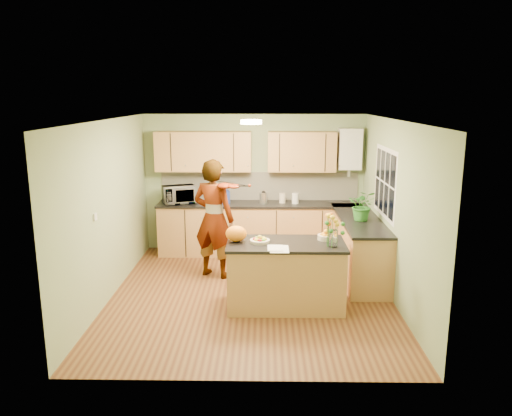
{
  "coord_description": "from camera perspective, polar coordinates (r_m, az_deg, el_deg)",
  "views": [
    {
      "loc": [
        0.19,
        -6.78,
        2.82
      ],
      "look_at": [
        0.07,
        0.5,
        1.18
      ],
      "focal_mm": 35.0,
      "sensor_mm": 36.0,
      "label": 1
    }
  ],
  "objects": [
    {
      "name": "window_right",
      "position": [
        7.71,
        14.52,
        2.82
      ],
      "size": [
        0.01,
        1.3,
        1.05
      ],
      "color": "white",
      "rests_on": "wall_right"
    },
    {
      "name": "flower_vase",
      "position": [
        6.47,
        8.88,
        -1.65
      ],
      "size": [
        0.27,
        0.27,
        0.49
      ],
      "rotation": [
        0.0,
        0.0,
        0.06
      ],
      "color": "silver",
      "rests_on": "peninsula_island"
    },
    {
      "name": "ceiling_lamp",
      "position": [
        7.09,
        -0.56,
        9.82
      ],
      "size": [
        0.3,
        0.3,
        0.07
      ],
      "color": "#FFEABF",
      "rests_on": "ceiling"
    },
    {
      "name": "fruit_dish",
      "position": [
        6.66,
        0.45,
        -3.65
      ],
      "size": [
        0.26,
        0.26,
        0.09
      ],
      "color": "beige",
      "rests_on": "peninsula_island"
    },
    {
      "name": "peninsula_island",
      "position": [
        6.82,
        3.41,
        -7.6
      ],
      "size": [
        1.58,
        0.81,
        0.91
      ],
      "color": "#BD834B",
      "rests_on": "floor"
    },
    {
      "name": "jar_white",
      "position": [
        8.91,
        4.5,
        1.11
      ],
      "size": [
        0.14,
        0.14,
        0.19
      ],
      "primitive_type": "cylinder",
      "rotation": [
        0.0,
        0.0,
        -0.15
      ],
      "color": "white",
      "rests_on": "back_counter"
    },
    {
      "name": "right_counter",
      "position": [
        8.13,
        11.68,
        -4.35
      ],
      "size": [
        0.62,
        2.24,
        0.94
      ],
      "color": "#BD834B",
      "rests_on": "floor"
    },
    {
      "name": "light_switch",
      "position": [
        6.73,
        -17.91,
        -0.97
      ],
      "size": [
        0.02,
        0.09,
        0.09
      ],
      "primitive_type": "cube",
      "color": "white",
      "rests_on": "wall_left"
    },
    {
      "name": "boiler",
      "position": [
        9.05,
        10.66,
        6.65
      ],
      "size": [
        0.4,
        0.3,
        0.86
      ],
      "color": "white",
      "rests_on": "wall_back"
    },
    {
      "name": "violinist",
      "position": [
        7.83,
        -4.85,
        -1.22
      ],
      "size": [
        0.81,
        0.69,
        1.88
      ],
      "primitive_type": "imported",
      "rotation": [
        0.0,
        0.0,
        2.72
      ],
      "color": "#D8A484",
      "rests_on": "floor"
    },
    {
      "name": "wall_right",
      "position": [
        7.19,
        15.53,
        -0.36
      ],
      "size": [
        0.02,
        4.5,
        2.5
      ],
      "primitive_type": "cube",
      "color": "#8AA475",
      "rests_on": "floor"
    },
    {
      "name": "orange_bag",
      "position": [
        6.7,
        -2.29,
        -2.94
      ],
      "size": [
        0.35,
        0.32,
        0.22
      ],
      "primitive_type": "ellipsoid",
      "rotation": [
        0.0,
        0.0,
        0.32
      ],
      "color": "orange",
      "rests_on": "peninsula_island"
    },
    {
      "name": "wall_back",
      "position": [
        9.17,
        -0.22,
        2.86
      ],
      "size": [
        4.0,
        0.02,
        2.5
      ],
      "primitive_type": "cube",
      "color": "#8AA475",
      "rests_on": "floor"
    },
    {
      "name": "splashback",
      "position": [
        9.16,
        0.41,
        2.54
      ],
      "size": [
        3.6,
        0.02,
        0.52
      ],
      "primitive_type": "cube",
      "color": "silver",
      "rests_on": "back_counter"
    },
    {
      "name": "potted_plant",
      "position": [
        7.81,
        12.11,
        0.29
      ],
      "size": [
        0.5,
        0.46,
        0.48
      ],
      "primitive_type": "imported",
      "rotation": [
        0.0,
        0.0,
        -0.24
      ],
      "color": "#2D7727",
      "rests_on": "right_counter"
    },
    {
      "name": "papers",
      "position": [
        6.39,
        2.67,
        -4.69
      ],
      "size": [
        0.24,
        0.33,
        0.01
      ],
      "primitive_type": "cube",
      "color": "white",
      "rests_on": "peninsula_island"
    },
    {
      "name": "blue_box",
      "position": [
        8.91,
        -4.02,
        1.26
      ],
      "size": [
        0.33,
        0.27,
        0.23
      ],
      "primitive_type": "cube",
      "rotation": [
        0.0,
        0.0,
        0.23
      ],
      "color": "navy",
      "rests_on": "back_counter"
    },
    {
      "name": "microwave",
      "position": [
        8.99,
        -8.74,
        1.51
      ],
      "size": [
        0.66,
        0.56,
        0.31
      ],
      "primitive_type": "imported",
      "rotation": [
        0.0,
        0.0,
        0.38
      ],
      "color": "white",
      "rests_on": "back_counter"
    },
    {
      "name": "wall_left",
      "position": [
        7.3,
        -16.5,
        -0.24
      ],
      "size": [
        0.02,
        4.5,
        2.5
      ],
      "primitive_type": "cube",
      "color": "#8AA475",
      "rests_on": "floor"
    },
    {
      "name": "orange_bowl",
      "position": [
        6.85,
        8.02,
        -3.14
      ],
      "size": [
        0.23,
        0.23,
        0.14
      ],
      "color": "beige",
      "rests_on": "peninsula_island"
    },
    {
      "name": "wall_front",
      "position": [
        4.8,
        -1.35,
        -6.38
      ],
      "size": [
        4.0,
        0.02,
        2.5
      ],
      "primitive_type": "cube",
      "color": "#8AA475",
      "rests_on": "floor"
    },
    {
      "name": "back_counter",
      "position": [
        9.04,
        0.38,
        -2.33
      ],
      "size": [
        3.64,
        0.62,
        0.94
      ],
      "color": "#BD834B",
      "rests_on": "floor"
    },
    {
      "name": "jar_cream",
      "position": [
        8.94,
        3.03,
        1.14
      ],
      "size": [
        0.12,
        0.12,
        0.18
      ],
      "primitive_type": "cylinder",
      "rotation": [
        0.0,
        0.0,
        0.04
      ],
      "color": "beige",
      "rests_on": "back_counter"
    },
    {
      "name": "kettle",
      "position": [
        8.88,
        0.87,
        1.22
      ],
      "size": [
        0.14,
        0.14,
        0.27
      ],
      "rotation": [
        0.0,
        0.0,
        -0.29
      ],
      "color": "silver",
      "rests_on": "back_counter"
    },
    {
      "name": "ceiling",
      "position": [
        6.79,
        -0.63,
        10.02
      ],
      "size": [
        4.0,
        4.5,
        0.02
      ],
      "primitive_type": "cube",
      "color": "silver",
      "rests_on": "wall_back"
    },
    {
      "name": "violin",
      "position": [
        7.48,
        -3.57,
        2.56
      ],
      "size": [
        0.67,
        0.58,
        0.17
      ],
      "primitive_type": null,
      "rotation": [
        0.17,
        0.0,
        -0.61
      ],
      "color": "#4A1004",
      "rests_on": "violinist"
    },
    {
      "name": "floor",
      "position": [
        7.35,
        -0.58,
        -9.85
      ],
      "size": [
        4.5,
        4.5,
        0.0
      ],
      "primitive_type": "plane",
      "color": "#562C18",
      "rests_on": "ground"
    },
    {
      "name": "upper_cabinets",
      "position": [
        8.92,
        -1.38,
        6.48
      ],
      "size": [
        3.2,
        0.34,
        0.7
      ],
      "color": "#BD834B",
      "rests_on": "wall_back"
    }
  ]
}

